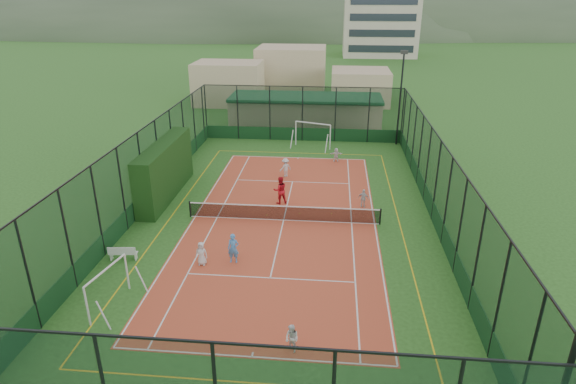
% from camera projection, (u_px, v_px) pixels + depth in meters
% --- Properties ---
extents(ground, '(300.00, 300.00, 0.00)m').
position_uv_depth(ground, '(284.00, 220.00, 29.26)').
color(ground, '#29551D').
rests_on(ground, ground).
extents(court_slab, '(11.17, 23.97, 0.01)m').
position_uv_depth(court_slab, '(284.00, 220.00, 29.26)').
color(court_slab, '#CC462D').
rests_on(court_slab, ground).
extents(tennis_net, '(11.67, 0.12, 1.06)m').
position_uv_depth(tennis_net, '(284.00, 212.00, 29.05)').
color(tennis_net, black).
rests_on(tennis_net, ground).
extents(perimeter_fence, '(18.12, 34.12, 5.00)m').
position_uv_depth(perimeter_fence, '(283.00, 182.00, 28.29)').
color(perimeter_fence, black).
rests_on(perimeter_fence, ground).
extents(floodlight_se, '(0.60, 0.26, 8.25)m').
position_uv_depth(floodlight_se, '(565.00, 382.00, 11.68)').
color(floodlight_se, black).
rests_on(floodlight_se, ground).
extents(floodlight_ne, '(0.60, 0.26, 8.25)m').
position_uv_depth(floodlight_ne, '(400.00, 99.00, 42.16)').
color(floodlight_ne, black).
rests_on(floodlight_ne, ground).
extents(clubhouse, '(15.20, 7.20, 3.15)m').
position_uv_depth(clubhouse, '(306.00, 111.00, 48.84)').
color(clubhouse, tan).
rests_on(clubhouse, ground).
extents(distant_hills, '(200.00, 60.00, 24.00)m').
position_uv_depth(distant_hills, '(328.00, 31.00, 166.95)').
color(distant_hills, '#384C33').
rests_on(distant_hills, ground).
extents(hedge_left, '(1.25, 8.37, 3.66)m').
position_uv_depth(hedge_left, '(165.00, 170.00, 32.15)').
color(hedge_left, black).
rests_on(hedge_left, ground).
extents(white_bench, '(1.48, 0.54, 0.82)m').
position_uv_depth(white_bench, '(123.00, 253.00, 24.85)').
color(white_bench, white).
rests_on(white_bench, ground).
extents(futsal_goal_near, '(2.99, 1.40, 1.86)m').
position_uv_depth(futsal_goal_near, '(108.00, 288.00, 20.97)').
color(futsal_goal_near, white).
rests_on(futsal_goal_near, ground).
extents(futsal_goal_far, '(3.52, 2.04, 2.18)m').
position_uv_depth(futsal_goal_far, '(313.00, 135.00, 42.52)').
color(futsal_goal_far, white).
rests_on(futsal_goal_far, ground).
extents(child_near_left, '(0.62, 0.41, 1.25)m').
position_uv_depth(child_near_left, '(201.00, 253.00, 24.31)').
color(child_near_left, silver).
rests_on(child_near_left, court_slab).
extents(child_near_mid, '(0.58, 0.38, 1.58)m').
position_uv_depth(child_near_mid, '(233.00, 248.00, 24.46)').
color(child_near_mid, '#488ACC').
rests_on(child_near_mid, court_slab).
extents(child_near_right, '(0.73, 0.71, 1.19)m').
position_uv_depth(child_near_right, '(292.00, 338.00, 18.42)').
color(child_near_right, silver).
rests_on(child_near_right, court_slab).
extents(child_far_left, '(1.06, 0.97, 1.43)m').
position_uv_depth(child_far_left, '(285.00, 168.00, 35.84)').
color(child_far_left, silver).
rests_on(child_far_left, court_slab).
extents(child_far_right, '(0.78, 0.49, 1.23)m').
position_uv_depth(child_far_right, '(363.00, 198.00, 30.78)').
color(child_far_right, silver).
rests_on(child_far_right, court_slab).
extents(child_far_back, '(1.08, 0.42, 1.14)m').
position_uv_depth(child_far_back, '(336.00, 155.00, 39.12)').
color(child_far_back, white).
rests_on(child_far_back, court_slab).
extents(coach, '(1.09, 0.98, 1.84)m').
position_uv_depth(coach, '(280.00, 190.00, 31.27)').
color(coach, red).
rests_on(coach, court_slab).
extents(tennis_balls, '(5.69, 1.51, 0.07)m').
position_uv_depth(tennis_balls, '(287.00, 211.00, 30.43)').
color(tennis_balls, '#CCE033').
rests_on(tennis_balls, court_slab).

